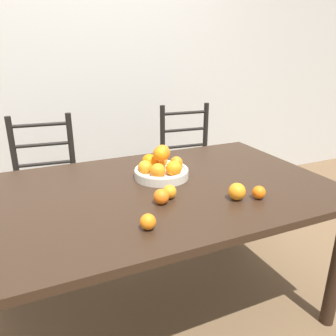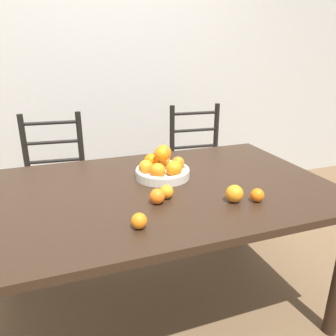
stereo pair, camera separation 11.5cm
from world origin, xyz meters
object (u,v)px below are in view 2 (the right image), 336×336
at_px(orange_loose_4, 157,196).
at_px(chair_left, 56,187).
at_px(orange_loose_3, 257,195).
at_px(orange_loose_2, 139,221).
at_px(chair_right, 199,169).
at_px(orange_loose_1, 235,194).
at_px(orange_loose_0, 166,192).
at_px(fruit_bowl, 162,168).

distance_m(orange_loose_4, chair_left, 1.14).
bearing_deg(chair_left, orange_loose_3, -47.82).
distance_m(orange_loose_2, chair_right, 1.47).
xyz_separation_m(orange_loose_1, orange_loose_4, (-0.33, 0.10, -0.00)).
xyz_separation_m(orange_loose_0, chair_left, (-0.48, 0.97, -0.30)).
relative_size(orange_loose_2, chair_left, 0.06).
bearing_deg(chair_right, orange_loose_1, -102.46).
xyz_separation_m(orange_loose_0, orange_loose_4, (-0.05, -0.04, 0.00)).
height_order(orange_loose_0, orange_loose_1, orange_loose_1).
xyz_separation_m(fruit_bowl, orange_loose_0, (-0.07, -0.25, -0.02)).
relative_size(orange_loose_3, orange_loose_4, 0.88).
xyz_separation_m(fruit_bowl, orange_loose_2, (-0.25, -0.47, -0.02)).
bearing_deg(orange_loose_0, fruit_bowl, 75.37).
distance_m(fruit_bowl, orange_loose_4, 0.31).
height_order(fruit_bowl, orange_loose_3, fruit_bowl).
relative_size(fruit_bowl, orange_loose_0, 4.50).
distance_m(fruit_bowl, orange_loose_2, 0.53).
xyz_separation_m(orange_loose_2, chair_left, (-0.29, 1.19, -0.30)).
distance_m(orange_loose_0, orange_loose_1, 0.30).
xyz_separation_m(fruit_bowl, orange_loose_3, (0.30, -0.42, -0.02)).
bearing_deg(fruit_bowl, chair_left, 127.13).
relative_size(orange_loose_2, orange_loose_4, 0.90).
height_order(orange_loose_4, chair_right, chair_right).
distance_m(fruit_bowl, orange_loose_3, 0.52).
distance_m(fruit_bowl, chair_left, 0.96).
bearing_deg(orange_loose_2, orange_loose_1, 10.08).
height_order(orange_loose_2, orange_loose_4, orange_loose_4).
bearing_deg(chair_right, fruit_bowl, -122.67).
distance_m(orange_loose_2, orange_loose_3, 0.56).
distance_m(orange_loose_1, chair_left, 1.37).
distance_m(orange_loose_3, chair_left, 1.45).
xyz_separation_m(orange_loose_3, chair_right, (0.25, 1.14, -0.30)).
distance_m(fruit_bowl, orange_loose_1, 0.44).
height_order(orange_loose_0, orange_loose_2, orange_loose_0).
bearing_deg(orange_loose_3, orange_loose_1, 161.37).
relative_size(orange_loose_0, orange_loose_4, 0.93).
height_order(orange_loose_0, orange_loose_3, orange_loose_0).
bearing_deg(chair_left, orange_loose_4, -61.70).
bearing_deg(orange_loose_4, fruit_bowl, 67.44).
relative_size(orange_loose_1, orange_loose_3, 1.29).
height_order(fruit_bowl, orange_loose_1, fruit_bowl).
relative_size(fruit_bowl, orange_loose_2, 4.61).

